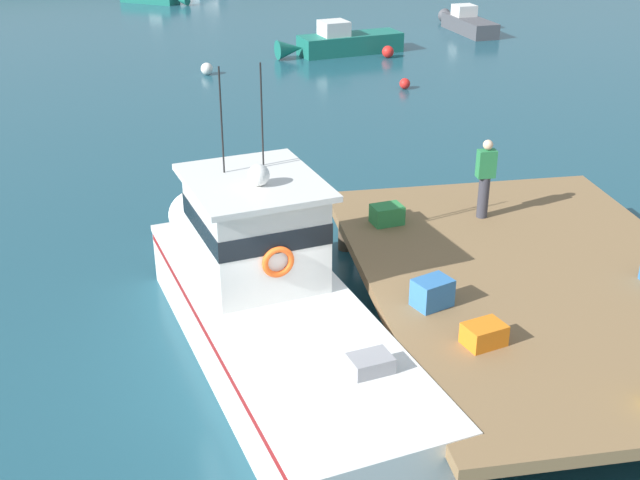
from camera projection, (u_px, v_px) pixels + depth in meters
name	position (u px, v px, depth m)	size (l,w,h in m)	color
ground_plane	(268.00, 361.00, 14.01)	(200.00, 200.00, 0.00)	#1E4C5B
dock	(539.00, 283.00, 14.29)	(6.00, 9.00, 1.20)	#4C3D2D
main_fishing_boat	(269.00, 302.00, 13.82)	(4.24, 9.96, 4.80)	white
crate_stack_near_edge	(387.00, 214.00, 16.22)	(0.60, 0.44, 0.38)	#2D8442
crate_single_far	(432.00, 293.00, 13.24)	(0.60, 0.44, 0.47)	#3370B2
crate_stack_mid_dock	(484.00, 334.00, 12.21)	(0.60, 0.44, 0.34)	orange
deckhand_by_the_boat	(485.00, 177.00, 16.22)	(0.36, 0.22, 1.63)	#383842
moored_boat_outer_mooring	(342.00, 42.00, 35.29)	(5.73, 2.41, 1.43)	#196B5B
moored_boat_far_left	(466.00, 23.00, 39.76)	(1.69, 4.88, 1.22)	#4C4C51
mooring_buoy_outer	(405.00, 84.00, 30.13)	(0.40, 0.40, 0.40)	red
mooring_buoy_inshore	(388.00, 52.00, 34.73)	(0.50, 0.50, 0.50)	red
mooring_buoy_channel_marker	(207.00, 69.00, 32.04)	(0.47, 0.47, 0.47)	silver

